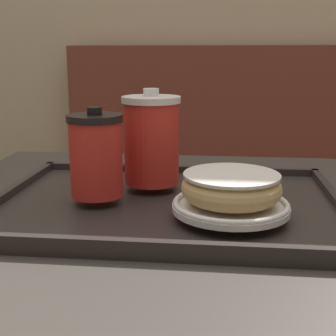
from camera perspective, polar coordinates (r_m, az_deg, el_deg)
The scene contains 8 objects.
booth_bench at distance 1.65m, azimuth 8.53°, elevation -9.79°, with size 1.22×0.44×1.00m.
cafe_table at distance 0.78m, azimuth -1.71°, elevation -18.74°, with size 0.77×0.81×0.75m.
serving_tray at distance 0.71m, azimuth 0.00°, elevation -4.49°, with size 0.51×0.37×0.02m.
coffee_cup_front at distance 0.68m, azimuth -8.84°, elevation 1.52°, with size 0.08×0.08×0.13m.
coffee_cup_rear at distance 0.75m, azimuth -2.02°, elevation 3.48°, with size 0.09×0.09×0.15m.
plate_with_chocolate_donut at distance 0.63m, azimuth 7.64°, elevation -4.56°, with size 0.16×0.16×0.01m.
donut_chocolate_glazed at distance 0.62m, azimuth 7.72°, elevation -2.31°, with size 0.13×0.13×0.04m.
spoon at distance 0.82m, azimuth 6.86°, elevation -0.36°, with size 0.13×0.12×0.01m.
Camera 1 is at (0.09, -0.65, 0.97)m, focal length 50.00 mm.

